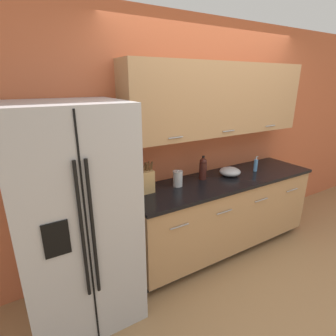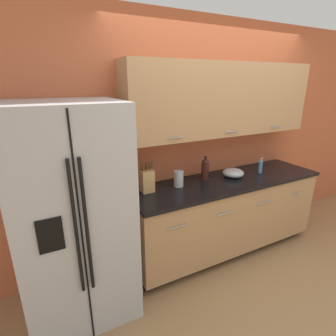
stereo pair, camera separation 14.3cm
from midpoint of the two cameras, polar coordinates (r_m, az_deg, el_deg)
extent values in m
plane|color=#997047|center=(3.08, 19.10, -22.06)|extent=(14.00, 14.00, 0.00)
cube|color=#BC5B38|center=(3.18, 7.29, 6.48)|extent=(10.00, 0.05, 2.60)
cube|color=tan|center=(2.97, 9.79, 14.49)|extent=(2.23, 0.32, 0.76)
cylinder|color=#99999E|center=(2.48, 0.04, 6.61)|extent=(0.16, 0.01, 0.01)
cylinder|color=#99999E|center=(2.88, 11.67, 7.87)|extent=(0.16, 0.01, 0.01)
cylinder|color=#99999E|center=(3.36, 20.27, 8.60)|extent=(0.16, 0.01, 0.01)
cube|color=black|center=(3.45, 9.54, -15.41)|extent=(2.23, 0.54, 0.09)
cube|color=tan|center=(3.20, 10.41, -9.29)|extent=(2.27, 0.62, 0.77)
cube|color=black|center=(3.03, 11.00, -2.59)|extent=(2.30, 0.64, 0.03)
cylinder|color=#99999E|center=(2.44, 0.82, -12.66)|extent=(0.20, 0.01, 0.01)
cylinder|color=#99999E|center=(2.73, 10.75, -9.41)|extent=(0.20, 0.01, 0.01)
cylinder|color=#99999E|center=(3.09, 18.43, -6.66)|extent=(0.20, 0.01, 0.01)
cylinder|color=#99999E|center=(3.50, 24.36, -4.43)|extent=(0.20, 0.01, 0.01)
cube|color=#B2B2B5|center=(2.28, -21.24, -10.06)|extent=(0.86, 0.78, 1.82)
cube|color=black|center=(1.94, -19.02, -15.10)|extent=(0.01, 0.01, 1.78)
cylinder|color=black|center=(1.88, -20.28, -13.21)|extent=(0.02, 0.02, 1.00)
cylinder|color=black|center=(1.89, -18.16, -12.79)|extent=(0.02, 0.02, 1.00)
cube|color=black|center=(1.88, -25.19, -13.92)|extent=(0.16, 0.01, 0.24)
cube|color=tan|center=(2.59, -6.24, -2.92)|extent=(0.12, 0.12, 0.22)
cylinder|color=brown|center=(2.55, -7.21, 0.06)|extent=(0.02, 0.03, 0.06)
cylinder|color=brown|center=(2.52, -6.88, -0.12)|extent=(0.01, 0.03, 0.07)
cylinder|color=brown|center=(2.56, -6.52, 0.37)|extent=(0.02, 0.04, 0.08)
cylinder|color=brown|center=(2.53, -6.18, 0.20)|extent=(0.02, 0.03, 0.09)
cylinder|color=brown|center=(2.57, -5.83, 0.57)|extent=(0.01, 0.03, 0.09)
cylinder|color=brown|center=(2.54, -5.48, 0.19)|extent=(0.02, 0.03, 0.07)
cylinder|color=brown|center=(2.59, -5.15, 0.57)|extent=(0.02, 0.03, 0.08)
cylinder|color=#3D1914|center=(2.94, 6.21, -0.67)|extent=(0.08, 0.08, 0.19)
sphere|color=#3D1914|center=(2.91, 6.28, 1.36)|extent=(0.08, 0.08, 0.08)
cylinder|color=#3D1914|center=(2.90, 6.29, 1.70)|extent=(0.03, 0.03, 0.06)
cylinder|color=black|center=(2.89, 6.32, 2.47)|extent=(0.03, 0.03, 0.02)
cylinder|color=#4C7FB2|center=(3.34, 17.38, 0.55)|extent=(0.05, 0.05, 0.15)
cylinder|color=#B2B2B5|center=(3.32, 17.53, 2.05)|extent=(0.02, 0.02, 0.04)
cylinder|color=#B2B2B5|center=(3.32, 17.72, 2.37)|extent=(0.03, 0.01, 0.01)
cylinder|color=#B7B7BA|center=(2.73, 0.63, -2.46)|extent=(0.10, 0.10, 0.15)
cylinder|color=#B7B7BA|center=(2.71, 0.64, -0.82)|extent=(0.10, 0.10, 0.01)
sphere|color=#B7B7BA|center=(2.70, 0.64, -0.58)|extent=(0.02, 0.02, 0.02)
ellipsoid|color=#A3A3A5|center=(3.11, 12.07, -0.78)|extent=(0.24, 0.24, 0.10)
camera|label=1|loc=(0.07, -91.61, -0.54)|focal=28.00mm
camera|label=2|loc=(0.07, 88.39, 0.54)|focal=28.00mm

